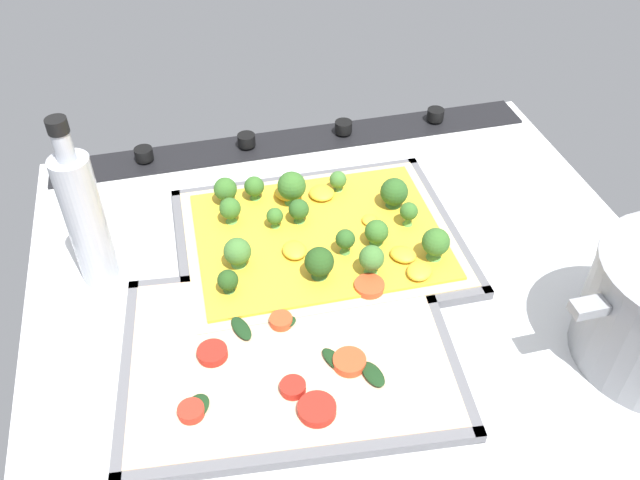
{
  "coord_description": "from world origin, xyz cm",
  "views": [
    {
      "loc": [
        18.14,
        57.83,
        59.09
      ],
      "look_at": [
        3.44,
        -0.98,
        5.32
      ],
      "focal_mm": 37.29,
      "sensor_mm": 36.0,
      "label": 1
    }
  ],
  "objects_px": {
    "veggie_pizza_back": "(290,353)",
    "oil_bottle": "(85,218)",
    "baking_tray_back": "(289,356)",
    "broccoli_pizza": "(320,232)",
    "baking_tray_front": "(319,242)"
  },
  "relations": [
    {
      "from": "baking_tray_back",
      "to": "oil_bottle",
      "type": "relative_size",
      "value": 1.71
    },
    {
      "from": "veggie_pizza_back",
      "to": "oil_bottle",
      "type": "height_order",
      "value": "oil_bottle"
    },
    {
      "from": "broccoli_pizza",
      "to": "baking_tray_back",
      "type": "distance_m",
      "value": 0.19
    },
    {
      "from": "baking_tray_front",
      "to": "oil_bottle",
      "type": "height_order",
      "value": "oil_bottle"
    },
    {
      "from": "baking_tray_front",
      "to": "broccoli_pizza",
      "type": "xyz_separation_m",
      "value": [
        -0.0,
        -0.0,
        0.02
      ]
    },
    {
      "from": "baking_tray_back",
      "to": "veggie_pizza_back",
      "type": "bearing_deg",
      "value": 106.6
    },
    {
      "from": "broccoli_pizza",
      "to": "baking_tray_back",
      "type": "height_order",
      "value": "broccoli_pizza"
    },
    {
      "from": "broccoli_pizza",
      "to": "baking_tray_front",
      "type": "bearing_deg",
      "value": 21.13
    },
    {
      "from": "baking_tray_front",
      "to": "veggie_pizza_back",
      "type": "distance_m",
      "value": 0.19
    },
    {
      "from": "baking_tray_front",
      "to": "broccoli_pizza",
      "type": "bearing_deg",
      "value": -158.87
    },
    {
      "from": "oil_bottle",
      "to": "broccoli_pizza",
      "type": "bearing_deg",
      "value": 178.32
    },
    {
      "from": "baking_tray_front",
      "to": "oil_bottle",
      "type": "distance_m",
      "value": 0.29
    },
    {
      "from": "baking_tray_front",
      "to": "baking_tray_back",
      "type": "bearing_deg",
      "value": 65.97
    },
    {
      "from": "veggie_pizza_back",
      "to": "oil_bottle",
      "type": "xyz_separation_m",
      "value": [
        0.2,
        -0.19,
        0.09
      ]
    },
    {
      "from": "baking_tray_back",
      "to": "oil_bottle",
      "type": "bearing_deg",
      "value": -42.5
    }
  ]
}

